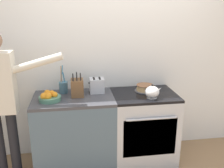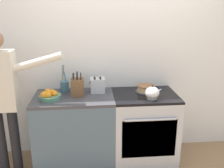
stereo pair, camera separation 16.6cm
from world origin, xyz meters
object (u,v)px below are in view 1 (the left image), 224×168
(utensil_crock, at_px, (63,87))
(fruit_bowl, at_px, (49,97))
(tea_kettle, at_px, (152,92))
(knife_block, at_px, (77,88))
(layer_cake, at_px, (145,88))
(person_baker, at_px, (1,95))
(stove_range, at_px, (143,126))
(toaster, at_px, (97,85))

(utensil_crock, xyz_separation_m, fruit_bowl, (-0.15, -0.25, -0.03))
(tea_kettle, height_order, knife_block, knife_block)
(tea_kettle, height_order, fruit_bowl, tea_kettle)
(tea_kettle, bearing_deg, knife_block, 167.16)
(tea_kettle, bearing_deg, layer_cake, 93.74)
(knife_block, distance_m, person_baker, 0.83)
(person_baker, bearing_deg, tea_kettle, 10.59)
(layer_cake, relative_size, utensil_crock, 0.77)
(knife_block, height_order, fruit_bowl, knife_block)
(person_baker, bearing_deg, stove_range, 15.97)
(toaster, bearing_deg, knife_block, -158.62)
(toaster, bearing_deg, utensil_crock, 174.62)
(stove_range, relative_size, layer_cake, 3.40)
(utensil_crock, distance_m, toaster, 0.41)
(tea_kettle, distance_m, knife_block, 0.88)
(layer_cake, xyz_separation_m, utensil_crock, (-1.01, 0.08, 0.04))
(toaster, bearing_deg, stove_range, -13.49)
(layer_cake, height_order, person_baker, person_baker)
(layer_cake, height_order, fruit_bowl, fruit_bowl)
(stove_range, relative_size, person_baker, 0.53)
(tea_kettle, distance_m, utensil_crock, 1.07)
(fruit_bowl, distance_m, person_baker, 0.51)
(knife_block, bearing_deg, utensil_crock, 141.41)
(stove_range, height_order, tea_kettle, tea_kettle)
(layer_cake, bearing_deg, person_baker, -172.74)
(fruit_bowl, distance_m, toaster, 0.59)
(fruit_bowl, bearing_deg, utensil_crock, 58.88)
(stove_range, xyz_separation_m, knife_block, (-0.81, 0.04, 0.55))
(layer_cake, distance_m, fruit_bowl, 1.17)
(stove_range, height_order, fruit_bowl, fruit_bowl)
(tea_kettle, height_order, utensil_crock, utensil_crock)
(person_baker, bearing_deg, fruit_bowl, 17.33)
(toaster, bearing_deg, tea_kettle, -25.20)
(toaster, bearing_deg, fruit_bowl, -159.55)
(toaster, relative_size, person_baker, 0.11)
(stove_range, relative_size, tea_kettle, 4.35)
(tea_kettle, xyz_separation_m, knife_block, (-0.86, 0.20, 0.03))
(tea_kettle, distance_m, person_baker, 1.67)
(layer_cake, distance_m, utensil_crock, 1.01)
(stove_range, xyz_separation_m, fruit_bowl, (-1.12, -0.07, 0.49))
(knife_block, bearing_deg, layer_cake, 3.34)
(knife_block, height_order, toaster, knife_block)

